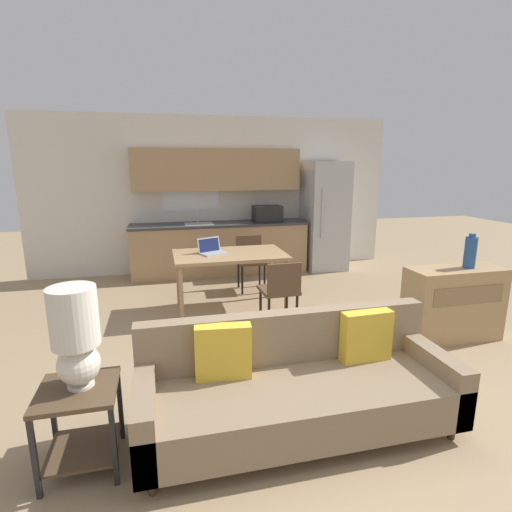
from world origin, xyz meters
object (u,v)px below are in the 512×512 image
object	(u,v)px
vase	(470,252)
dining_table	(230,258)
couch	(296,386)
laptop	(212,250)
refrigerator	(325,216)
dining_chair_far_right	(250,259)
dining_chair_near_right	(280,289)
side_table	(80,414)
table_lamp	(76,335)
credenza	(453,304)

from	to	relation	value
vase	dining_table	bearing A→B (deg)	148.06
couch	laptop	xyz separation A→B (m)	(-0.27, 2.54, 0.50)
refrigerator	laptop	bearing A→B (deg)	-143.42
dining_chair_far_right	laptop	world-z (taller)	laptop
couch	dining_chair_near_right	distance (m)	1.80
side_table	dining_chair_far_right	xyz separation A→B (m)	(1.87, 3.37, 0.11)
dining_table	side_table	distance (m)	2.94
refrigerator	laptop	distance (m)	2.85
refrigerator	dining_chair_far_right	world-z (taller)	refrigerator
side_table	dining_chair_near_right	xyz separation A→B (m)	(1.87, 1.82, 0.11)
table_lamp	credenza	xyz separation A→B (m)	(3.62, 1.08, -0.49)
credenza	laptop	world-z (taller)	laptop
dining_chair_near_right	side_table	bearing A→B (deg)	42.06
dining_chair_near_right	laptop	distance (m)	1.10
dining_table	credenza	distance (m)	2.67
vase	laptop	distance (m)	3.00
dining_chair_far_right	laptop	distance (m)	1.09
table_lamp	laptop	xyz separation A→B (m)	(1.16, 2.58, -0.08)
couch	side_table	bearing A→B (deg)	-177.29
couch	vase	world-z (taller)	vase
dining_table	dining_chair_far_right	size ratio (longest dim) A/B	1.75
vase	dining_chair_far_right	bearing A→B (deg)	129.64
vase	dining_chair_near_right	distance (m)	2.09
side_table	laptop	size ratio (longest dim) A/B	1.40
couch	dining_table	bearing A→B (deg)	91.07
refrigerator	dining_chair_far_right	distance (m)	1.91
side_table	dining_chair_far_right	bearing A→B (deg)	60.98
dining_table	credenza	xyz separation A→B (m)	(2.22, -1.45, -0.30)
credenza	couch	bearing A→B (deg)	-154.64
side_table	laptop	xyz separation A→B (m)	(1.18, 2.61, 0.45)
dining_chair_far_right	table_lamp	bearing A→B (deg)	-117.32
side_table	credenza	size ratio (longest dim) A/B	0.53
dining_table	table_lamp	xyz separation A→B (m)	(-1.39, -2.53, 0.19)
couch	dining_chair_near_right	size ratio (longest dim) A/B	2.76
credenza	laptop	distance (m)	2.91
couch	laptop	world-z (taller)	laptop
vase	dining_chair_far_right	size ratio (longest dim) A/B	0.45
table_lamp	dining_chair_near_right	world-z (taller)	table_lamp
dining_table	couch	distance (m)	2.52
side_table	vase	distance (m)	3.97
vase	dining_chair_far_right	world-z (taller)	vase
table_lamp	credenza	size ratio (longest dim) A/B	0.61
laptop	dining_chair_far_right	bearing A→B (deg)	24.58
dining_table	laptop	world-z (taller)	laptop
refrigerator	credenza	world-z (taller)	refrigerator
dining_chair_far_right	couch	bearing A→B (deg)	-95.51
credenza	vase	world-z (taller)	vase
dining_table	vase	distance (m)	2.79
couch	dining_chair_near_right	xyz separation A→B (m)	(0.41, 1.75, 0.16)
side_table	laptop	world-z (taller)	laptop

